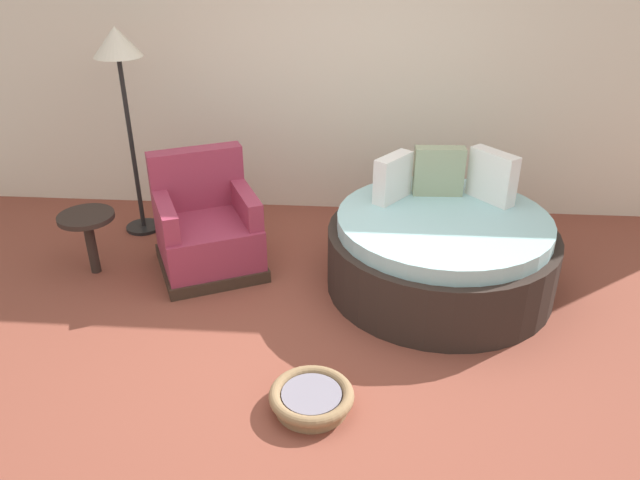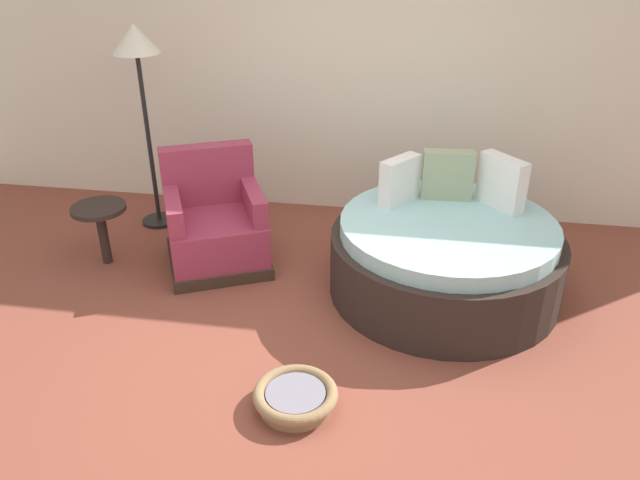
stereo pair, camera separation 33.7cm
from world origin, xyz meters
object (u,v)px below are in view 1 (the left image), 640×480
at_px(floor_lamp, 119,63).
at_px(red_armchair, 207,230).
at_px(round_daybed, 441,250).
at_px(pet_basket, 312,398).
at_px(side_table, 87,225).

bearing_deg(floor_lamp, red_armchair, -38.81).
bearing_deg(round_daybed, pet_basket, -121.15).
relative_size(side_table, floor_lamp, 0.29).
bearing_deg(round_daybed, side_table, -179.90).
bearing_deg(side_table, red_armchair, 10.70).
height_order(red_armchair, floor_lamp, floor_lamp).
xyz_separation_m(round_daybed, floor_lamp, (-2.66, 0.79, 1.22)).
relative_size(round_daybed, side_table, 3.37).
bearing_deg(red_armchair, round_daybed, -5.11).
bearing_deg(round_daybed, floor_lamp, 163.37).
distance_m(red_armchair, floor_lamp, 1.56).
bearing_deg(pet_basket, red_armchair, 121.62).
xyz_separation_m(round_daybed, red_armchair, (-1.88, 0.17, 0.02)).
bearing_deg(pet_basket, side_table, 142.87).
distance_m(round_daybed, red_armchair, 1.89).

